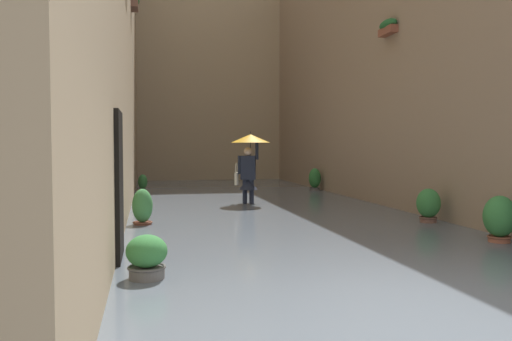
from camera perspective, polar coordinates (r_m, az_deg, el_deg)
name	(u,v)px	position (r m, az deg, el deg)	size (l,w,h in m)	color
ground_plane	(252,210)	(13.86, -0.49, -4.40)	(60.00, 60.00, 0.00)	#605B56
flood_water	(252,206)	(13.85, -0.49, -3.98)	(7.05, 24.24, 0.21)	slate
building_facade_left	(393,28)	(15.41, 14.85, 14.90)	(2.04, 22.24, 9.99)	gray
building_facade_far	(208,60)	(23.96, -5.36, 12.01)	(9.85, 1.80, 11.15)	tan
person_wading	(249,155)	(13.54, -0.75, 1.67)	(1.02, 1.02, 2.09)	#4C4233
potted_plant_mid_right	(143,185)	(18.05, -12.36, -1.56)	(0.32, 0.32, 0.74)	#66605B
potted_plant_far_right	(142,211)	(10.28, -12.39, -4.40)	(0.39, 0.39, 0.90)	brown
potted_plant_mid_left	(428,208)	(10.86, 18.44, -3.89)	(0.47, 0.47, 0.88)	brown
potted_plant_far_left	(315,182)	(17.68, 6.49, -1.24)	(0.41, 0.41, 0.95)	#66605B
potted_plant_near_right	(147,263)	(6.16, -11.93, -9.98)	(0.47, 0.47, 0.71)	#66605B
potted_plant_near_left	(500,221)	(9.08, 25.24, -5.08)	(0.51, 0.51, 0.94)	#9E563D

